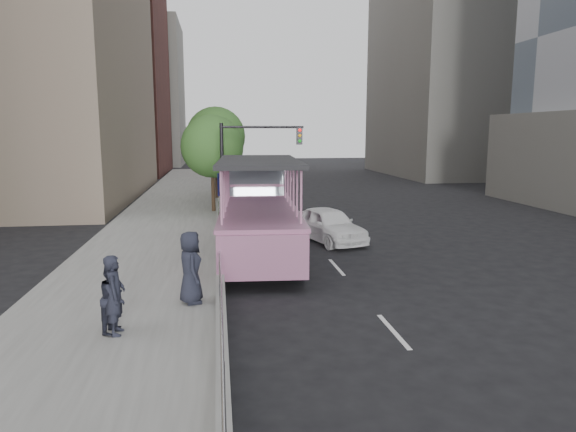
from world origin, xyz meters
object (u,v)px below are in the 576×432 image
Objects in this scene: pedestrian_far at (191,267)px; street_tree_near at (214,149)px; car at (329,225)px; traffic_signal at (246,157)px; parking_sign at (221,199)px; street_tree_far at (217,139)px; pedestrian_mid at (114,298)px; pedestrian_near at (115,295)px; duck_boat at (258,216)px.

street_tree_near is at bearing -13.11° from pedestrian_far.
traffic_signal is at bearing 110.86° from car.
pedestrian_far is 0.64× the size of parking_sign.
street_tree_far is (0.20, 6.00, 0.49)m from street_tree_near.
car is 6.03m from traffic_signal.
pedestrian_mid is at bearing -95.78° from street_tree_far.
pedestrian_near is at bearing -143.88° from pedestrian_mid.
pedestrian_mid is at bearing -97.07° from street_tree_near.
parking_sign is 0.58× the size of traffic_signal.
traffic_signal is 9.57m from street_tree_far.
pedestrian_far is at bearing -92.04° from street_tree_far.
pedestrian_near is (-3.90, -9.08, -0.20)m from duck_boat.
pedestrian_far is (-2.35, -7.15, -0.14)m from duck_boat.
street_tree_near reaches higher than pedestrian_far.
street_tree_far is at bearing 96.01° from duck_boat.
traffic_signal is at bearing -16.67° from pedestrian_near.
parking_sign is (2.51, 10.94, 0.78)m from pedestrian_mid.
street_tree_far reaches higher than traffic_signal.
pedestrian_mid reaches higher than car.
street_tree_far is at bearing 88.09° from street_tree_near.
street_tree_near is (-1.60, 3.43, 0.32)m from traffic_signal.
street_tree_near reaches higher than duck_boat.
pedestrian_far is 12.96m from traffic_signal.
duck_boat is 1.78× the size of street_tree_far.
pedestrian_near is 0.32× the size of street_tree_near.
pedestrian_near is (-7.07, -10.28, 0.44)m from car.
parking_sign is at bearing -110.76° from traffic_signal.
pedestrian_mid is 0.27× the size of street_tree_near.
traffic_signal reaches higher than car.
pedestrian_far is at bearing -95.54° from parking_sign.
traffic_signal is at bearing -2.96° from pedestrian_mid.
car is at bearing -70.87° from street_tree_far.
pedestrian_near reaches higher than pedestrian_mid.
car is at bearing 20.80° from duck_boat.
car is 0.78× the size of street_tree_near.
car is at bearing -36.73° from pedestrian_near.
pedestrian_mid is 18.12m from street_tree_near.
pedestrian_far is 0.34× the size of street_tree_near.
street_tree_far is (-1.56, 14.85, 2.91)m from duck_boat.
pedestrian_mid is 11.25m from parking_sign.
pedestrian_near is 0.28× the size of street_tree_far.
pedestrian_mid is 0.82× the size of pedestrian_far.
parking_sign reaches higher than car.
car is 12.49m from pedestrian_near.
pedestrian_mid is 2.41m from pedestrian_far.
car is 10.03m from pedestrian_far.
car is (3.17, 1.20, -0.64)m from duck_boat.
pedestrian_near is 2.47m from pedestrian_far.
car is at bearing -51.66° from traffic_signal.
traffic_signal is 0.91× the size of street_tree_near.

